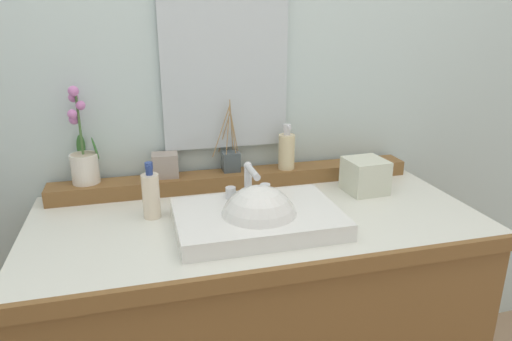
{
  "coord_description": "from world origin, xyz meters",
  "views": [
    {
      "loc": [
        -0.33,
        -1.26,
        1.43
      ],
      "look_at": [
        -0.01,
        -0.02,
        1.0
      ],
      "focal_mm": 32.37,
      "sensor_mm": 36.0,
      "label": 1
    }
  ],
  "objects": [
    {
      "name": "trinket_box",
      "position": [
        -0.25,
        0.28,
        0.94
      ],
      "size": [
        0.09,
        0.07,
        0.08
      ],
      "primitive_type": "cube",
      "rotation": [
        0.0,
        0.0,
        -0.05
      ],
      "color": "gray",
      "rests_on": "back_ledge"
    },
    {
      "name": "potted_plant",
      "position": [
        -0.51,
        0.28,
        0.98
      ],
      "size": [
        0.1,
        0.1,
        0.32
      ],
      "color": "silver",
      "rests_on": "back_ledge"
    },
    {
      "name": "back_ledge",
      "position": [
        0.0,
        0.26,
        0.87
      ],
      "size": [
        1.29,
        0.1,
        0.05
      ],
      "primitive_type": "cube",
      "color": "brown",
      "rests_on": "vanity_cabinet"
    },
    {
      "name": "vanity_cabinet",
      "position": [
        0.0,
        -0.0,
        0.42
      ],
      "size": [
        1.36,
        0.66,
        0.85
      ],
      "color": "brown",
      "rests_on": "ground"
    },
    {
      "name": "lotion_bottle",
      "position": [
        -0.31,
        0.06,
        0.92
      ],
      "size": [
        0.05,
        0.06,
        0.17
      ],
      "color": "beige",
      "rests_on": "vanity_cabinet"
    },
    {
      "name": "reed_diffuser",
      "position": [
        -0.02,
        0.28,
        0.94
      ],
      "size": [
        0.1,
        0.08,
        0.26
      ],
      "color": "#434D51",
      "rests_on": "back_ledge"
    },
    {
      "name": "soap_dispenser",
      "position": [
        0.18,
        0.25,
        0.97
      ],
      "size": [
        0.06,
        0.06,
        0.16
      ],
      "color": "beige",
      "rests_on": "back_ledge"
    },
    {
      "name": "mirror",
      "position": [
        -0.03,
        0.32,
        1.27
      ],
      "size": [
        0.44,
        0.02,
        0.58
      ],
      "primitive_type": "cube",
      "color": "silver"
    },
    {
      "name": "wall_back",
      "position": [
        0.0,
        0.43,
        1.34
      ],
      "size": [
        3.26,
        0.2,
        2.69
      ],
      "primitive_type": "cube",
      "color": "silver",
      "rests_on": "ground"
    },
    {
      "name": "tissue_box",
      "position": [
        0.41,
        0.09,
        0.9
      ],
      "size": [
        0.14,
        0.14,
        0.12
      ],
      "primitive_type": "cube",
      "rotation": [
        0.0,
        0.0,
        0.07
      ],
      "color": "beige",
      "rests_on": "vanity_cabinet"
    },
    {
      "name": "sink_basin",
      "position": [
        -0.02,
        -0.09,
        0.86
      ],
      "size": [
        0.47,
        0.32,
        0.26
      ],
      "color": "white",
      "rests_on": "vanity_cabinet"
    }
  ]
}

